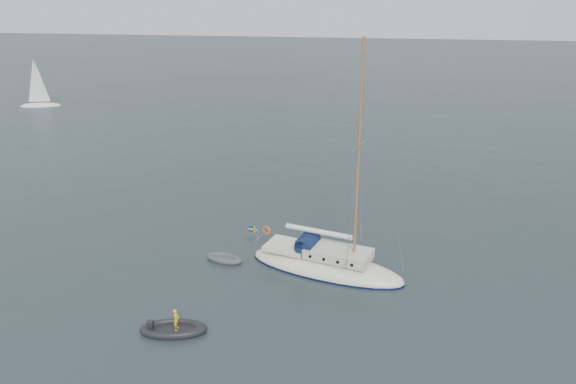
# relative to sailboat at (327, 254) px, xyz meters

# --- Properties ---
(ground) EXTENTS (300.00, 300.00, 0.00)m
(ground) POSITION_rel_sailboat_xyz_m (-3.11, -0.46, -1.11)
(ground) COLOR black
(ground) RESTS_ON ground
(sailboat) EXTENTS (10.29, 3.08, 14.66)m
(sailboat) POSITION_rel_sailboat_xyz_m (0.00, 0.00, 0.00)
(sailboat) COLOR beige
(sailboat) RESTS_ON ground
(dinghy) EXTENTS (2.47, 1.11, 0.35)m
(dinghy) POSITION_rel_sailboat_xyz_m (-6.51, 0.25, -0.95)
(dinghy) COLOR #46464A
(dinghy) RESTS_ON ground
(rib) EXTENTS (3.44, 1.56, 1.34)m
(rib) POSITION_rel_sailboat_xyz_m (-7.09, -7.67, -0.90)
(rib) COLOR black
(rib) RESTS_ON ground
(distant_yacht_a) EXTENTS (5.57, 2.97, 7.38)m
(distant_yacht_a) POSITION_rel_sailboat_xyz_m (-44.16, 41.75, 2.04)
(distant_yacht_a) COLOR silver
(distant_yacht_a) RESTS_ON ground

